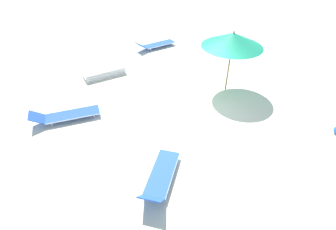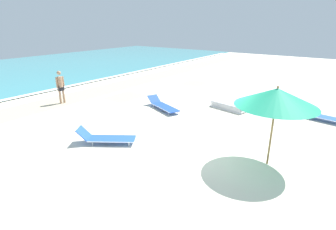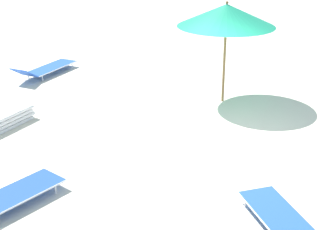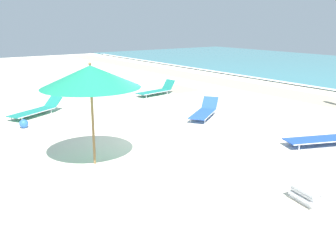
{
  "view_description": "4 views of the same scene",
  "coord_description": "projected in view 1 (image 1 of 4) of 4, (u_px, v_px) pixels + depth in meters",
  "views": [
    {
      "loc": [
        -5.03,
        5.93,
        5.74
      ],
      "look_at": [
        0.0,
        1.46,
        0.69
      ],
      "focal_mm": 28.0,
      "sensor_mm": 36.0,
      "label": 1
    },
    {
      "loc": [
        -7.19,
        -3.84,
        4.16
      ],
      "look_at": [
        -0.14,
        1.23,
        1.08
      ],
      "focal_mm": 28.0,
      "sensor_mm": 36.0,
      "label": 2
    },
    {
      "loc": [
        -1.39,
        8.79,
        4.15
      ],
      "look_at": [
        0.76,
        1.6,
        1.06
      ],
      "focal_mm": 50.0,
      "sensor_mm": 36.0,
      "label": 3
    },
    {
      "loc": [
        8.5,
        -5.71,
        3.38
      ],
      "look_at": [
        -0.17,
        0.5,
        0.71
      ],
      "focal_mm": 40.0,
      "sensor_mm": 36.0,
      "label": 4
    }
  ],
  "objects": [
    {
      "name": "beach_umbrella",
      "position": [
        233.0,
        40.0,
        9.74
      ],
      "size": [
        2.34,
        2.34,
        2.47
      ],
      "color": "olive",
      "rests_on": "ground_plane"
    },
    {
      "name": "ground_plane",
      "position": [
        198.0,
        116.0,
        9.65
      ],
      "size": [
        60.0,
        60.0,
        0.16
      ],
      "color": "beige"
    },
    {
      "name": "sun_lounger_near_water_left",
      "position": [
        66.0,
        115.0,
        9.24
      ],
      "size": [
        1.43,
        2.37,
        0.49
      ],
      "rotation": [
        0.0,
        0.0,
        -0.39
      ],
      "color": "blue",
      "rests_on": "ground_plane"
    },
    {
      "name": "lounger_stack",
      "position": [
        104.0,
        73.0,
        11.87
      ],
      "size": [
        0.97,
        1.97,
        0.32
      ],
      "rotation": [
        0.0,
        0.0,
        -0.2
      ],
      "color": "white",
      "rests_on": "ground_plane"
    },
    {
      "name": "sun_lounger_beside_umbrella",
      "position": [
        160.0,
        178.0,
        6.98
      ],
      "size": [
        1.65,
        2.04,
        0.59
      ],
      "rotation": [
        0.0,
        0.0,
        0.59
      ],
      "color": "blue",
      "rests_on": "ground_plane"
    },
    {
      "name": "sun_lounger_near_water_right",
      "position": [
        156.0,
        44.0,
        14.44
      ],
      "size": [
        0.95,
        2.33,
        0.48
      ],
      "rotation": [
        0.0,
        0.0,
        -0.16
      ],
      "color": "blue",
      "rests_on": "ground_plane"
    }
  ]
}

